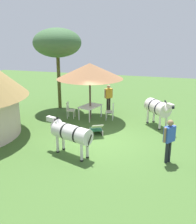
{
  "coord_description": "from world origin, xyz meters",
  "views": [
    {
      "loc": [
        -10.54,
        -2.86,
        4.73
      ],
      "look_at": [
        0.96,
        0.53,
        1.0
      ],
      "focal_mm": 41.99,
      "sensor_mm": 36.0,
      "label": 1
    }
  ],
  "objects_px": {
    "guest_beside_umbrella": "(109,95)",
    "zebra_nearest_camera": "(71,133)",
    "shade_umbrella": "(90,71)",
    "patio_chair_near_hut": "(111,110)",
    "patio_dining_table": "(90,107)",
    "patio_chair_east_end": "(69,109)",
    "standing_watcher": "(169,137)",
    "zebra_by_umbrella": "(158,108)",
    "acacia_tree_right_background": "(57,43)",
    "striped_lounge_chair": "(96,129)"
  },
  "relations": [
    {
      "from": "guest_beside_umbrella",
      "to": "zebra_nearest_camera",
      "type": "bearing_deg",
      "value": -135.29
    },
    {
      "from": "shade_umbrella",
      "to": "zebra_nearest_camera",
      "type": "xyz_separation_m",
      "value": [
        -4.5,
        -0.67,
        -1.75
      ]
    },
    {
      "from": "patio_chair_near_hut",
      "to": "patio_dining_table",
      "type": "bearing_deg",
      "value": 90.0
    },
    {
      "from": "shade_umbrella",
      "to": "patio_chair_east_end",
      "type": "height_order",
      "value": "shade_umbrella"
    },
    {
      "from": "standing_watcher",
      "to": "zebra_by_umbrella",
      "type": "xyz_separation_m",
      "value": [
        3.87,
        0.67,
        -0.03
      ]
    },
    {
      "from": "shade_umbrella",
      "to": "acacia_tree_right_background",
      "type": "distance_m",
      "value": 3.28
    },
    {
      "from": "shade_umbrella",
      "to": "guest_beside_umbrella",
      "type": "distance_m",
      "value": 2.5
    },
    {
      "from": "zebra_nearest_camera",
      "to": "patio_chair_east_end",
      "type": "bearing_deg",
      "value": 43.4
    },
    {
      "from": "zebra_nearest_camera",
      "to": "zebra_by_umbrella",
      "type": "bearing_deg",
      "value": -14.8
    },
    {
      "from": "shade_umbrella",
      "to": "patio_dining_table",
      "type": "distance_m",
      "value": 2.03
    },
    {
      "from": "patio_dining_table",
      "to": "zebra_nearest_camera",
      "type": "height_order",
      "value": "zebra_nearest_camera"
    },
    {
      "from": "patio_chair_near_hut",
      "to": "zebra_nearest_camera",
      "type": "bearing_deg",
      "value": 165.76
    },
    {
      "from": "patio_dining_table",
      "to": "shade_umbrella",
      "type": "bearing_deg",
      "value": 90.0
    },
    {
      "from": "patio_dining_table",
      "to": "guest_beside_umbrella",
      "type": "xyz_separation_m",
      "value": [
        1.74,
        -0.61,
        0.33
      ]
    },
    {
      "from": "striped_lounge_chair",
      "to": "shade_umbrella",
      "type": "bearing_deg",
      "value": 87.82
    },
    {
      "from": "patio_chair_near_hut",
      "to": "zebra_nearest_camera",
      "type": "relative_size",
      "value": 0.4
    },
    {
      "from": "patio_chair_east_end",
      "to": "patio_chair_near_hut",
      "type": "bearing_deg",
      "value": 88.91
    },
    {
      "from": "patio_dining_table",
      "to": "patio_chair_east_end",
      "type": "relative_size",
      "value": 1.64
    },
    {
      "from": "patio_dining_table",
      "to": "patio_chair_east_end",
      "type": "height_order",
      "value": "patio_chair_east_end"
    },
    {
      "from": "patio_dining_table",
      "to": "acacia_tree_right_background",
      "type": "height_order",
      "value": "acacia_tree_right_background"
    },
    {
      "from": "patio_chair_near_hut",
      "to": "guest_beside_umbrella",
      "type": "distance_m",
      "value": 1.73
    },
    {
      "from": "patio_chair_near_hut",
      "to": "acacia_tree_right_background",
      "type": "relative_size",
      "value": 0.18
    },
    {
      "from": "shade_umbrella",
      "to": "acacia_tree_right_background",
      "type": "relative_size",
      "value": 0.73
    },
    {
      "from": "patio_dining_table",
      "to": "patio_chair_near_hut",
      "type": "height_order",
      "value": "patio_chair_near_hut"
    },
    {
      "from": "standing_watcher",
      "to": "acacia_tree_right_background",
      "type": "height_order",
      "value": "acacia_tree_right_background"
    },
    {
      "from": "zebra_by_umbrella",
      "to": "striped_lounge_chair",
      "type": "bearing_deg",
      "value": -3.12
    },
    {
      "from": "striped_lounge_chair",
      "to": "acacia_tree_right_background",
      "type": "height_order",
      "value": "acacia_tree_right_background"
    },
    {
      "from": "striped_lounge_chair",
      "to": "zebra_by_umbrella",
      "type": "xyz_separation_m",
      "value": [
        1.97,
        -2.69,
        0.72
      ]
    },
    {
      "from": "zebra_by_umbrella",
      "to": "acacia_tree_right_background",
      "type": "bearing_deg",
      "value": -54.99
    },
    {
      "from": "guest_beside_umbrella",
      "to": "acacia_tree_right_background",
      "type": "distance_m",
      "value": 4.39
    },
    {
      "from": "zebra_nearest_camera",
      "to": "acacia_tree_right_background",
      "type": "height_order",
      "value": "acacia_tree_right_background"
    },
    {
      "from": "guest_beside_umbrella",
      "to": "patio_dining_table",
      "type": "bearing_deg",
      "value": -155.21
    },
    {
      "from": "striped_lounge_chair",
      "to": "acacia_tree_right_background",
      "type": "xyz_separation_m",
      "value": [
        3.71,
        3.57,
        3.77
      ]
    },
    {
      "from": "standing_watcher",
      "to": "zebra_by_umbrella",
      "type": "bearing_deg",
      "value": 46.65
    },
    {
      "from": "striped_lounge_chair",
      "to": "standing_watcher",
      "type": "bearing_deg",
      "value": -56.7
    },
    {
      "from": "patio_dining_table",
      "to": "patio_chair_near_hut",
      "type": "xyz_separation_m",
      "value": [
        0.17,
        -1.17,
        -0.13
      ]
    },
    {
      "from": "shade_umbrella",
      "to": "striped_lounge_chair",
      "type": "distance_m",
      "value": 3.4
    },
    {
      "from": "shade_umbrella",
      "to": "acacia_tree_right_background",
      "type": "xyz_separation_m",
      "value": [
        1.55,
        2.55,
        1.35
      ]
    },
    {
      "from": "patio_chair_east_end",
      "to": "zebra_nearest_camera",
      "type": "distance_m",
      "value": 4.68
    },
    {
      "from": "patio_chair_east_end",
      "to": "zebra_by_umbrella",
      "type": "xyz_separation_m",
      "value": [
        0.02,
        -4.86,
        0.46
      ]
    },
    {
      "from": "patio_chair_east_end",
      "to": "guest_beside_umbrella",
      "type": "xyz_separation_m",
      "value": [
        1.95,
        -1.78,
        0.46
      ]
    },
    {
      "from": "patio_chair_near_hut",
      "to": "standing_watcher",
      "type": "xyz_separation_m",
      "value": [
        -4.22,
        -3.2,
        0.49
      ]
    },
    {
      "from": "standing_watcher",
      "to": "guest_beside_umbrella",
      "type": "bearing_deg",
      "value": 69.8
    },
    {
      "from": "striped_lounge_chair",
      "to": "zebra_by_umbrella",
      "type": "distance_m",
      "value": 3.41
    },
    {
      "from": "acacia_tree_right_background",
      "to": "striped_lounge_chair",
      "type": "bearing_deg",
      "value": -136.18
    },
    {
      "from": "patio_dining_table",
      "to": "standing_watcher",
      "type": "relative_size",
      "value": 0.88
    },
    {
      "from": "patio_dining_table",
      "to": "patio_chair_near_hut",
      "type": "distance_m",
      "value": 1.19
    },
    {
      "from": "zebra_nearest_camera",
      "to": "guest_beside_umbrella",
      "type": "bearing_deg",
      "value": 20.8
    },
    {
      "from": "guest_beside_umbrella",
      "to": "striped_lounge_chair",
      "type": "bearing_deg",
      "value": -129.9
    },
    {
      "from": "patio_chair_near_hut",
      "to": "striped_lounge_chair",
      "type": "height_order",
      "value": "patio_chair_near_hut"
    }
  ]
}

